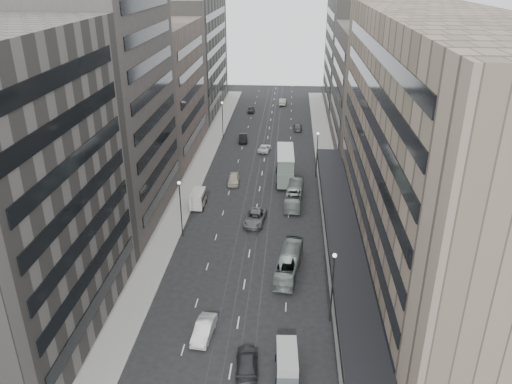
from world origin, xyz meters
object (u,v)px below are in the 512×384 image
(bus_near, at_px, (289,263))
(bus_far, at_px, (294,195))
(sedan_2, at_px, (255,218))
(sedan_1, at_px, (204,329))
(panel_van, at_px, (198,199))
(double_decker, at_px, (285,165))
(vw_microbus, at_px, (287,361))

(bus_near, distance_m, bus_far, 19.95)
(bus_far, xyz_separation_m, sedan_2, (-5.73, -7.25, -0.58))
(sedan_1, distance_m, sedan_2, 25.14)
(bus_far, height_order, panel_van, bus_far)
(bus_near, xyz_separation_m, bus_far, (0.62, 19.94, 0.04))
(double_decker, relative_size, sedan_1, 2.11)
(bus_near, distance_m, sedan_2, 13.69)
(vw_microbus, bearing_deg, panel_van, 110.07)
(double_decker, relative_size, sedan_2, 1.69)
(vw_microbus, height_order, sedan_2, vw_microbus)
(vw_microbus, distance_m, sedan_2, 29.85)
(bus_near, xyz_separation_m, vw_microbus, (-0.01, -16.71, 0.01))
(sedan_1, bearing_deg, panel_van, 107.07)
(bus_near, height_order, vw_microbus, bus_near)
(double_decker, height_order, vw_microbus, double_decker)
(bus_near, xyz_separation_m, panel_van, (-14.37, 17.32, 0.10))
(bus_near, bearing_deg, vw_microbus, 97.72)
(panel_van, height_order, sedan_2, panel_van)
(sedan_1, relative_size, sedan_2, 0.80)
(sedan_1, bearing_deg, vw_microbus, -22.10)
(vw_microbus, height_order, panel_van, panel_van)
(double_decker, height_order, panel_van, double_decker)
(bus_far, relative_size, vw_microbus, 2.16)
(bus_far, bearing_deg, bus_near, 92.54)
(double_decker, bearing_deg, sedan_1, -102.08)
(panel_van, bearing_deg, bus_near, -49.79)
(bus_near, height_order, bus_far, bus_far)
(bus_far, relative_size, double_decker, 1.00)
(double_decker, height_order, sedan_2, double_decker)
(sedan_2, bearing_deg, vw_microbus, -73.70)
(bus_far, relative_size, panel_van, 2.38)
(bus_near, relative_size, sedan_2, 1.64)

